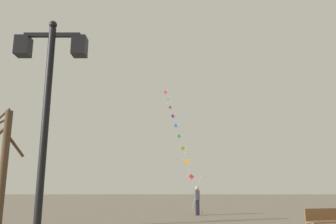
{
  "coord_description": "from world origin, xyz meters",
  "views": [
    {
      "loc": [
        -0.08,
        -0.19,
        1.55
      ],
      "look_at": [
        -0.11,
        24.45,
        7.1
      ],
      "focal_mm": 36.54,
      "sensor_mm": 36.0,
      "label": 1
    }
  ],
  "objects_px": {
    "kite_flyer": "(198,200)",
    "twin_lantern_lamp_post": "(48,92)",
    "kite_train": "(178,132)",
    "bare_tree": "(4,165)",
    "park_bench": "(329,222)"
  },
  "relations": [
    {
      "from": "kite_train",
      "to": "bare_tree",
      "type": "distance_m",
      "value": 18.06
    },
    {
      "from": "twin_lantern_lamp_post",
      "to": "kite_train",
      "type": "xyz_separation_m",
      "value": [
        3.23,
        23.33,
        3.01
      ]
    },
    {
      "from": "twin_lantern_lamp_post",
      "to": "kite_train",
      "type": "relative_size",
      "value": 0.36
    },
    {
      "from": "kite_train",
      "to": "twin_lantern_lamp_post",
      "type": "bearing_deg",
      "value": -97.88
    },
    {
      "from": "kite_flyer",
      "to": "kite_train",
      "type": "bearing_deg",
      "value": -0.37
    },
    {
      "from": "kite_flyer",
      "to": "twin_lantern_lamp_post",
      "type": "bearing_deg",
      "value": 157.96
    },
    {
      "from": "twin_lantern_lamp_post",
      "to": "kite_flyer",
      "type": "xyz_separation_m",
      "value": [
        4.14,
        14.85,
        -2.51
      ]
    },
    {
      "from": "bare_tree",
      "to": "kite_train",
      "type": "bearing_deg",
      "value": 64.97
    },
    {
      "from": "bare_tree",
      "to": "park_bench",
      "type": "bearing_deg",
      "value": -7.96
    },
    {
      "from": "kite_flyer",
      "to": "park_bench",
      "type": "relative_size",
      "value": 1.03
    },
    {
      "from": "twin_lantern_lamp_post",
      "to": "kite_flyer",
      "type": "bearing_deg",
      "value": 74.44
    },
    {
      "from": "kite_train",
      "to": "kite_flyer",
      "type": "distance_m",
      "value": 10.15
    },
    {
      "from": "twin_lantern_lamp_post",
      "to": "bare_tree",
      "type": "relative_size",
      "value": 1.02
    },
    {
      "from": "twin_lantern_lamp_post",
      "to": "kite_train",
      "type": "distance_m",
      "value": 23.74
    },
    {
      "from": "twin_lantern_lamp_post",
      "to": "kite_train",
      "type": "height_order",
      "value": "kite_train"
    }
  ]
}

